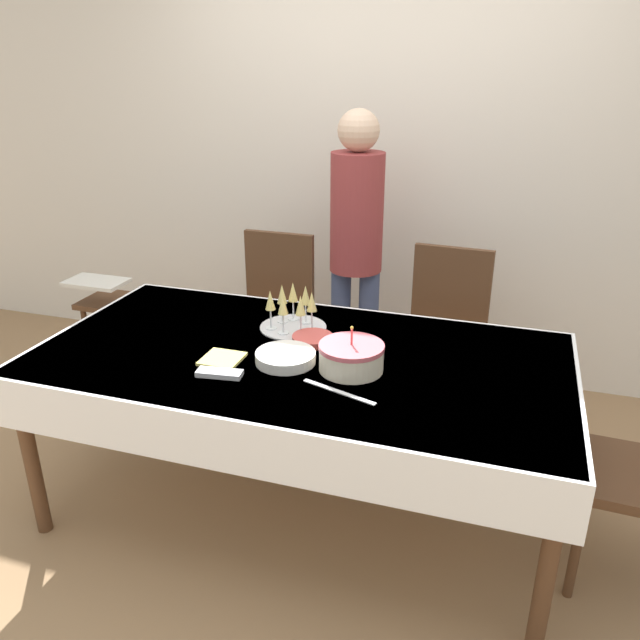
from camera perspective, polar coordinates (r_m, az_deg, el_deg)
ground_plane at (r=2.89m, az=-1.69°, el=-16.60°), size 12.00×12.00×0.00m
wall_back at (r=3.76m, az=6.18°, el=15.14°), size 8.00×0.05×2.70m
dining_table at (r=2.53m, az=-1.85°, el=-5.09°), size 2.11×1.09×0.75m
dining_chair_far_left at (r=3.47m, az=-4.31°, el=0.60°), size 0.43×0.43×0.97m
dining_chair_far_right at (r=3.26m, az=11.26°, el=-1.30°), size 0.45×0.45×0.97m
birthday_cake at (r=2.34m, az=2.88°, el=-3.41°), size 0.25×0.25×0.18m
champagne_tray at (r=2.69m, az=-2.52°, el=1.07°), size 0.29×0.29×0.18m
plate_stack_main at (r=2.41m, az=-3.17°, el=-3.43°), size 0.23×0.23×0.04m
plate_stack_dessert at (r=2.58m, az=-0.68°, el=-1.72°), size 0.17×0.17×0.03m
cake_knife at (r=2.20m, az=1.73°, el=-6.58°), size 0.29×0.11×0.00m
fork_pile at (r=2.34m, az=-9.18°, el=-4.84°), size 0.18×0.08×0.02m
napkin_pile at (r=2.46m, az=-8.93°, el=-3.54°), size 0.15×0.15×0.01m
person_standing at (r=3.34m, az=3.34°, el=7.72°), size 0.28×0.28×1.62m
high_chair at (r=3.79m, az=-18.66°, el=0.56°), size 0.33×0.35×0.71m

